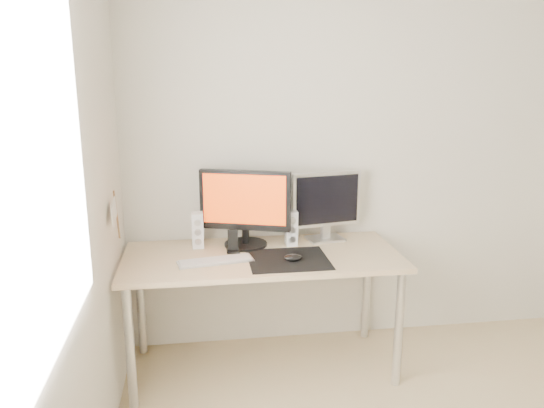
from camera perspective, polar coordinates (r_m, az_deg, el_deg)
wall_back at (r=3.55m, az=13.27°, el=5.38°), size 3.50×0.00×3.50m
wall_left at (r=1.66m, az=-23.92°, el=-5.09°), size 0.00×3.50×3.50m
window_pane at (r=1.60m, az=-24.39°, el=3.44°), size 0.00×1.30×1.30m
mousepad at (r=3.01m, az=1.76°, el=-5.98°), size 0.45×0.40×0.00m
mouse at (r=2.98m, az=2.25°, el=-5.79°), size 0.10×0.06×0.04m
desk at (r=3.12m, az=-1.06°, el=-6.79°), size 1.60×0.70×0.73m
main_monitor at (r=3.17m, az=-2.92°, el=-0.16°), size 0.54×0.33×0.47m
second_monitor at (r=3.30m, az=5.83°, el=0.13°), size 0.45×0.20×0.43m
speaker_left at (r=3.21m, az=-7.99°, el=-2.81°), size 0.07×0.08×0.22m
speaker_right at (r=3.22m, az=2.10°, el=-2.61°), size 0.07×0.08×0.22m
keyboard at (r=2.98m, az=-6.09°, el=-6.10°), size 0.43×0.19×0.02m
phone_dock at (r=3.12m, az=-4.21°, el=-4.46°), size 0.08×0.07×0.14m
pennant at (r=2.87m, az=-16.53°, el=-0.92°), size 0.01×0.23×0.29m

